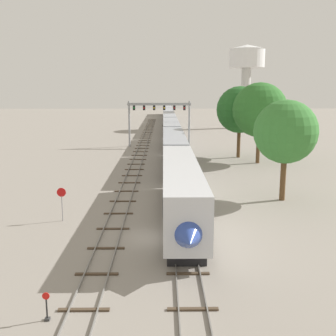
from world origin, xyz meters
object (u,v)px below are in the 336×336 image
at_px(water_tower, 247,63).
at_px(trackside_tree_mid, 286,132).
at_px(trackside_tree_left, 240,110).
at_px(stop_sign, 62,200).
at_px(trackside_tree_right, 260,110).
at_px(switch_stand, 47,310).
at_px(signal_gantry, 159,113).
at_px(passenger_train, 169,123).

distance_m(water_tower, trackside_tree_mid, 77.70).
bearing_deg(trackside_tree_mid, water_tower, 81.59).
bearing_deg(trackside_tree_mid, trackside_tree_left, 89.37).
bearing_deg(stop_sign, trackside_tree_right, 49.81).
height_order(water_tower, trackside_tree_right, water_tower).
bearing_deg(switch_stand, trackside_tree_right, 64.68).
height_order(trackside_tree_left, trackside_tree_mid, trackside_tree_left).
xyz_separation_m(stop_sign, trackside_tree_left, (20.72, 32.00, 5.81)).
bearing_deg(signal_gantry, trackside_tree_right, -50.16).
xyz_separation_m(signal_gantry, trackside_tree_mid, (12.69, -38.45, 0.45)).
xyz_separation_m(water_tower, trackside_tree_right, (-8.98, -55.53, -10.08)).
xyz_separation_m(switch_stand, trackside_tree_left, (17.82, 46.97, 7.16)).
relative_size(trackside_tree_left, trackside_tree_mid, 1.14).
xyz_separation_m(passenger_train, switch_stand, (-7.10, -83.92, -2.09)).
distance_m(passenger_train, trackside_tree_left, 38.80).
relative_size(signal_gantry, switch_stand, 8.29).
distance_m(signal_gantry, trackside_tree_right, 23.38).
bearing_deg(signal_gantry, stop_sign, -99.82).
bearing_deg(trackside_tree_left, trackside_tree_right, -68.97).
bearing_deg(trackside_tree_mid, trackside_tree_right, 83.73).
relative_size(passenger_train, switch_stand, 108.51).
height_order(signal_gantry, trackside_tree_mid, trackside_tree_mid).
distance_m(water_tower, trackside_tree_right, 57.15).
bearing_deg(trackside_tree_right, passenger_train, 106.79).
relative_size(passenger_train, trackside_tree_mid, 15.87).
height_order(passenger_train, water_tower, water_tower).
height_order(passenger_train, switch_stand, passenger_train).
bearing_deg(trackside_tree_right, stop_sign, -130.19).
bearing_deg(switch_stand, trackside_tree_left, 69.23).
relative_size(stop_sign, trackside_tree_right, 0.24).
relative_size(passenger_train, trackside_tree_right, 13.28).
height_order(passenger_train, trackside_tree_right, trackside_tree_right).
xyz_separation_m(passenger_train, water_tower, (21.68, 13.45, 15.38)).
relative_size(water_tower, trackside_tree_left, 2.01).
bearing_deg(trackside_tree_left, switch_stand, -110.77).
bearing_deg(trackside_tree_left, signal_gantry, 135.43).
xyz_separation_m(trackside_tree_left, trackside_tree_right, (1.97, -5.14, 0.23)).
relative_size(water_tower, trackside_tree_mid, 2.29).
relative_size(passenger_train, trackside_tree_left, 13.88).
bearing_deg(water_tower, passenger_train, -148.19).
bearing_deg(signal_gantry, trackside_tree_mid, -71.74).
distance_m(stop_sign, trackside_tree_mid, 21.96).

